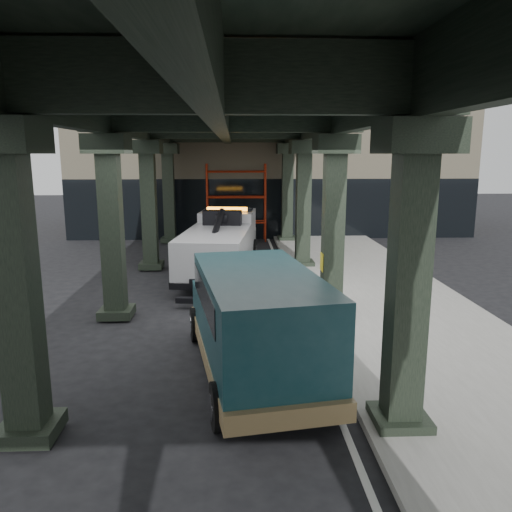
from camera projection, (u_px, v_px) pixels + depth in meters
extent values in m
plane|color=black|center=(240.00, 343.00, 12.09)|extent=(90.00, 90.00, 0.00)
cube|color=gray|center=(396.00, 312.00, 14.22)|extent=(5.00, 40.00, 0.15)
cube|color=silver|center=(299.00, 315.00, 14.12)|extent=(0.12, 38.00, 0.01)
cube|color=black|center=(408.00, 284.00, 7.78)|extent=(0.55, 0.55, 5.00)
cube|color=black|center=(417.00, 136.00, 7.33)|extent=(1.10, 1.10, 0.50)
cube|color=black|center=(399.00, 420.00, 8.25)|extent=(0.90, 0.90, 0.24)
cube|color=black|center=(333.00, 228.00, 13.65)|extent=(0.55, 0.55, 5.00)
cube|color=black|center=(336.00, 144.00, 13.20)|extent=(1.10, 1.10, 0.50)
cube|color=black|center=(331.00, 309.00, 14.12)|extent=(0.90, 0.90, 0.24)
cube|color=black|center=(303.00, 206.00, 19.53)|extent=(0.55, 0.55, 5.00)
cube|color=black|center=(304.00, 147.00, 19.07)|extent=(1.10, 1.10, 0.50)
cube|color=black|center=(302.00, 264.00, 19.99)|extent=(0.90, 0.90, 0.24)
cube|color=black|center=(287.00, 194.00, 25.40)|extent=(0.55, 0.55, 5.00)
cube|color=black|center=(288.00, 149.00, 24.95)|extent=(1.10, 1.10, 0.50)
cube|color=black|center=(287.00, 239.00, 25.87)|extent=(0.90, 0.90, 0.24)
cube|color=black|center=(17.00, 289.00, 7.53)|extent=(0.55, 0.55, 5.00)
cube|color=black|center=(1.00, 136.00, 7.08)|extent=(1.10, 1.10, 0.50)
cube|color=black|center=(31.00, 428.00, 8.00)|extent=(0.90, 0.90, 0.24)
cube|color=black|center=(112.00, 230.00, 13.40)|extent=(0.55, 0.55, 5.00)
cube|color=black|center=(107.00, 144.00, 12.95)|extent=(1.10, 1.10, 0.50)
cube|color=black|center=(117.00, 312.00, 13.87)|extent=(0.90, 0.90, 0.24)
cube|color=black|center=(149.00, 206.00, 19.27)|extent=(0.55, 0.55, 5.00)
cube|color=black|center=(146.00, 147.00, 18.82)|extent=(1.10, 1.10, 0.50)
cube|color=black|center=(152.00, 265.00, 19.74)|extent=(0.90, 0.90, 0.24)
cube|color=black|center=(169.00, 194.00, 25.14)|extent=(0.55, 0.55, 5.00)
cube|color=black|center=(167.00, 149.00, 24.69)|extent=(1.10, 1.10, 0.50)
cube|color=black|center=(170.00, 239.00, 25.61)|extent=(0.90, 0.90, 0.24)
cube|color=black|center=(337.00, 113.00, 13.04)|extent=(0.35, 32.00, 1.10)
cube|color=black|center=(105.00, 112.00, 12.79)|extent=(0.35, 32.00, 1.10)
cube|color=black|center=(222.00, 112.00, 12.91)|extent=(0.35, 32.00, 1.10)
cube|color=black|center=(222.00, 84.00, 12.77)|extent=(7.40, 32.00, 0.30)
cube|color=#C6B793|center=(268.00, 162.00, 30.94)|extent=(22.00, 10.00, 8.00)
cylinder|color=#B0250E|center=(208.00, 202.00, 26.21)|extent=(0.08, 0.08, 4.00)
cylinder|color=#B0250E|center=(207.00, 204.00, 25.42)|extent=(0.08, 0.08, 4.00)
cylinder|color=#B0250E|center=(265.00, 202.00, 26.33)|extent=(0.08, 0.08, 4.00)
cylinder|color=#B0250E|center=(266.00, 203.00, 25.55)|extent=(0.08, 0.08, 4.00)
cylinder|color=#B0250E|center=(236.00, 221.00, 26.47)|extent=(3.00, 0.08, 0.08)
cylinder|color=#B0250E|center=(236.00, 196.00, 26.21)|extent=(3.00, 0.08, 0.08)
cylinder|color=#B0250E|center=(236.00, 171.00, 25.95)|extent=(3.00, 0.08, 0.08)
cube|color=black|center=(220.00, 260.00, 18.47)|extent=(1.71, 6.83, 0.23)
cube|color=silver|center=(228.00, 230.00, 20.56)|extent=(2.36, 2.40, 1.62)
cube|color=silver|center=(231.00, 237.00, 21.58)|extent=(2.18, 0.88, 0.81)
cube|color=black|center=(229.00, 219.00, 20.69)|extent=(2.11, 1.40, 0.77)
cube|color=silver|center=(215.00, 250.00, 17.34)|extent=(2.69, 4.74, 1.26)
cube|color=orange|center=(227.00, 209.00, 20.20)|extent=(1.64, 0.45, 0.14)
cube|color=black|center=(222.00, 218.00, 18.92)|extent=(1.50, 0.71, 0.54)
cylinder|color=black|center=(216.00, 230.00, 17.38)|extent=(0.59, 3.16, 1.21)
cube|color=black|center=(204.00, 293.00, 15.27)|extent=(0.42, 1.29, 0.16)
cube|color=black|center=(200.00, 300.00, 14.66)|extent=(1.46, 0.40, 0.16)
cylinder|color=black|center=(206.00, 250.00, 21.08)|extent=(0.43, 1.02, 0.99)
cylinder|color=silver|center=(206.00, 250.00, 21.08)|extent=(0.41, 0.58, 0.55)
cylinder|color=black|center=(252.00, 251.00, 20.93)|extent=(0.43, 1.02, 0.99)
cylinder|color=silver|center=(252.00, 251.00, 20.93)|extent=(0.41, 0.58, 0.55)
cylinder|color=black|center=(191.00, 266.00, 18.17)|extent=(0.43, 1.02, 0.99)
cylinder|color=silver|center=(191.00, 266.00, 18.17)|extent=(0.41, 0.58, 0.55)
cylinder|color=black|center=(246.00, 267.00, 18.02)|extent=(0.43, 1.02, 0.99)
cylinder|color=silver|center=(246.00, 267.00, 18.02)|extent=(0.41, 0.58, 0.55)
cylinder|color=black|center=(184.00, 273.00, 17.03)|extent=(0.43, 1.02, 0.99)
cylinder|color=silver|center=(184.00, 273.00, 17.03)|extent=(0.41, 0.58, 0.55)
cylinder|color=black|center=(242.00, 274.00, 16.88)|extent=(0.43, 1.02, 0.99)
cylinder|color=silver|center=(242.00, 274.00, 16.88)|extent=(0.41, 0.58, 0.55)
cube|color=#10343B|center=(236.00, 301.00, 12.32)|extent=(2.16, 1.40, 0.88)
cube|color=#10343B|center=(259.00, 321.00, 9.65)|extent=(2.76, 4.70, 1.91)
cube|color=olive|center=(255.00, 351.00, 10.19)|extent=(2.98, 5.77, 0.34)
cube|color=black|center=(238.00, 274.00, 11.78)|extent=(1.96, 0.73, 0.82)
cube|color=black|center=(256.00, 292.00, 9.83)|extent=(2.65, 3.83, 0.54)
cube|color=silver|center=(232.00, 310.00, 12.89)|extent=(1.96, 0.44, 0.29)
cylinder|color=black|center=(197.00, 324.00, 12.17)|extent=(0.41, 0.86, 0.82)
cylinder|color=silver|center=(197.00, 324.00, 12.17)|extent=(0.38, 0.50, 0.45)
cylinder|color=black|center=(274.00, 319.00, 12.57)|extent=(0.41, 0.86, 0.82)
cylinder|color=silver|center=(274.00, 319.00, 12.57)|extent=(0.38, 0.50, 0.45)
cylinder|color=black|center=(220.00, 406.00, 8.22)|extent=(0.41, 0.86, 0.82)
cylinder|color=silver|center=(220.00, 406.00, 8.22)|extent=(0.38, 0.50, 0.45)
cylinder|color=black|center=(332.00, 395.00, 8.62)|extent=(0.41, 0.86, 0.82)
cylinder|color=silver|center=(332.00, 395.00, 8.62)|extent=(0.38, 0.50, 0.45)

